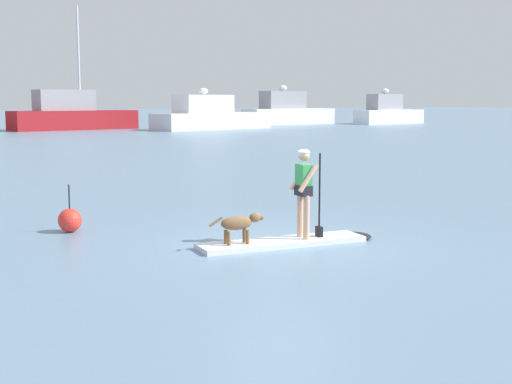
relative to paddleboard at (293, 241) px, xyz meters
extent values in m
plane|color=slate|center=(-0.23, 0.02, -0.05)|extent=(400.00, 400.00, 0.00)
cube|color=silver|center=(-0.23, 0.02, 0.00)|extent=(3.34, 1.08, 0.10)
ellipsoid|color=black|center=(1.40, -0.15, 0.00)|extent=(0.63, 0.76, 0.10)
cylinder|color=tan|center=(0.23, 0.11, 0.47)|extent=(0.12, 0.12, 0.84)
cylinder|color=tan|center=(0.21, -0.15, 0.47)|extent=(0.12, 0.12, 0.84)
cube|color=black|center=(0.22, -0.02, 0.97)|extent=(0.26, 0.38, 0.20)
cube|color=#338C4C|center=(0.22, -0.02, 1.18)|extent=(0.23, 0.36, 0.58)
sphere|color=tan|center=(0.22, -0.02, 1.64)|extent=(0.22, 0.22, 0.22)
ellipsoid|color=white|center=(0.22, -0.02, 1.70)|extent=(0.23, 0.23, 0.11)
cylinder|color=tan|center=(0.24, 0.17, 1.23)|extent=(0.42, 0.13, 0.54)
cylinder|color=tan|center=(0.20, -0.21, 1.23)|extent=(0.42, 0.13, 0.54)
cylinder|color=black|center=(0.57, -0.06, 0.86)|extent=(0.04, 0.04, 1.62)
cube|color=black|center=(0.57, -0.06, 0.15)|extent=(0.10, 0.19, 0.20)
ellipsoid|color=brown|center=(-1.15, 0.12, 0.44)|extent=(0.64, 0.28, 0.26)
ellipsoid|color=brown|center=(-0.79, 0.08, 0.52)|extent=(0.24, 0.18, 0.18)
ellipsoid|color=#503923|center=(-0.68, 0.07, 0.50)|extent=(0.13, 0.09, 0.08)
cylinder|color=brown|center=(-1.56, 0.16, 0.49)|extent=(0.27, 0.08, 0.18)
cylinder|color=brown|center=(-0.96, 0.18, 0.18)|extent=(0.07, 0.07, 0.26)
cylinder|color=brown|center=(-0.98, 0.02, 0.18)|extent=(0.07, 0.07, 0.26)
cylinder|color=brown|center=(-1.33, 0.22, 0.18)|extent=(0.07, 0.07, 0.26)
cylinder|color=brown|center=(-1.35, 0.06, 0.18)|extent=(0.07, 0.07, 0.26)
cube|color=maroon|center=(10.26, 53.57, 0.84)|extent=(12.00, 4.72, 1.78)
cube|color=gray|center=(9.39, 53.57, 2.68)|extent=(5.53, 3.06, 1.90)
cylinder|color=silver|center=(10.85, 53.57, 6.50)|extent=(0.20, 0.20, 9.54)
cylinder|color=silver|center=(9.39, 53.57, 2.93)|extent=(4.07, 0.70, 0.14)
cube|color=silver|center=(21.88, 48.19, 0.72)|extent=(12.58, 6.24, 1.54)
cube|color=silver|center=(20.98, 48.19, 2.33)|extent=(5.91, 3.82, 1.67)
ellipsoid|color=white|center=(20.98, 48.19, 3.52)|extent=(0.90, 0.90, 0.60)
cube|color=white|center=(35.80, 56.59, 0.83)|extent=(11.50, 4.21, 1.76)
cube|color=gray|center=(34.96, 56.59, 2.71)|extent=(5.27, 2.82, 2.00)
ellipsoid|color=white|center=(34.96, 56.59, 4.06)|extent=(0.90, 0.90, 0.60)
cube|color=white|center=(46.95, 52.18, 0.75)|extent=(10.11, 4.06, 1.60)
cube|color=gray|center=(46.22, 52.18, 2.46)|extent=(4.68, 2.54, 1.83)
ellipsoid|color=white|center=(46.22, 52.18, 3.73)|extent=(0.90, 0.90, 0.60)
sphere|color=red|center=(-3.38, 3.32, 0.20)|extent=(0.50, 0.50, 0.50)
cylinder|color=black|center=(-3.38, 3.32, 0.70)|extent=(0.03, 0.03, 0.50)
camera|label=1|loc=(-7.04, -10.93, 2.68)|focal=48.56mm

